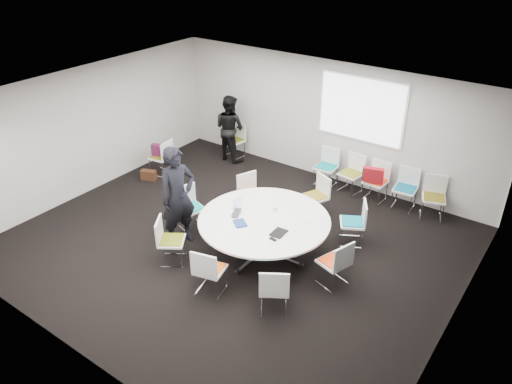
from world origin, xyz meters
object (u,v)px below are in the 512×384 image
Objects in this scene: chair_ring_b at (352,230)px; chair_back_e at (432,205)px; chair_ring_a at (334,270)px; person_main at (178,197)px; chair_ring_e at (191,216)px; chair_back_b at (350,180)px; chair_ring_g at (210,278)px; maroon_bag at (160,150)px; chair_ring_c at (315,204)px; chair_ring_f at (172,249)px; chair_spare_left at (162,163)px; chair_ring_h at (274,297)px; chair_back_a at (326,174)px; chair_person_back at (234,147)px; laptop at (239,213)px; person_back at (230,128)px; chair_back_d at (404,196)px; chair_ring_d at (252,202)px; cup at (275,209)px; brown_bag at (149,175)px; chair_back_c at (375,188)px; conference_table at (264,227)px.

chair_ring_b is 1.00× the size of chair_back_e.
person_main reaches higher than chair_ring_a.
chair_back_b is at bearing 166.63° from chair_ring_e.
chair_ring_g is 2.20× the size of maroon_bag.
chair_ring_c and chair_ring_f have the same top height.
chair_spare_left is (-5.34, 1.31, 0.00)m from chair_ring_a.
chair_ring_h and chair_back_a have the same top height.
person_main is at bearing 121.41° from chair_person_back.
chair_back_a is at bearing -1.08° from person_main.
chair_ring_f and chair_person_back have the same top height.
person_main is (-1.41, 0.80, 0.70)m from chair_ring_g.
laptop is (-0.72, -3.21, 0.47)m from chair_back_b.
chair_spare_left reaches higher than laptop.
person_back is (-3.30, -0.19, 0.57)m from chair_back_b.
chair_back_e is at bearing 172.33° from chair_back_d.
laptop is (-1.50, 1.07, 0.47)m from chair_ring_h.
chair_ring_d is 2.92m from chair_person_back.
chair_spare_left is 9.78× the size of cup.
chair_ring_a is 5.46m from brown_bag.
chair_back_c is at bearing 160.72° from chair_ring_d.
conference_table is 2.71× the size of chair_ring_a.
chair_ring_f is at bearing 118.26° from person_back.
brown_bag is (-3.91, 0.82, -0.44)m from conference_table.
chair_ring_c is at bearing 86.35° from conference_table.
conference_table is at bearing 36.16° from chair_back_e.
chair_ring_e is 3.38m from person_back.
person_back is at bearing 171.25° from chair_ring_f.
conference_table is 2.71× the size of chair_back_c.
brown_bag is at bearing -93.61° from maroon_bag.
chair_ring_e is (-2.85, -1.38, 0.00)m from chair_ring_b.
chair_back_b reaches higher than cup.
chair_spare_left is (-3.87, 1.24, -0.28)m from conference_table.
chair_back_c is 4.42m from person_main.
chair_ring_b is 2.05m from chair_back_e.
maroon_bag reaches higher than conference_table.
chair_ring_d is 1.00× the size of chair_back_e.
brown_bag is at bearing 36.61° from chair_ring_c.
chair_back_a is at bearing 97.90° from cup.
chair_ring_b and chair_ring_c have the same top height.
chair_back_a is 0.62m from chair_back_b.
chair_ring_d is at bearing 68.66° from chair_back_b.
person_back reaches higher than chair_spare_left.
maroon_bag is (-5.99, -1.83, 0.34)m from chair_back_e.
chair_ring_f is (-0.19, -2.18, 0.00)m from chair_ring_d.
chair_ring_b is 1.00× the size of chair_back_d.
chair_back_e is (2.49, 0.02, 0.00)m from chair_back_a.
chair_ring_e reaches higher than cup.
laptop is (-0.39, 1.30, 0.47)m from chair_ring_g.
maroon_bag is (-4.13, -1.84, 0.34)m from chair_back_b.
chair_back_d is 2.44× the size of brown_bag.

